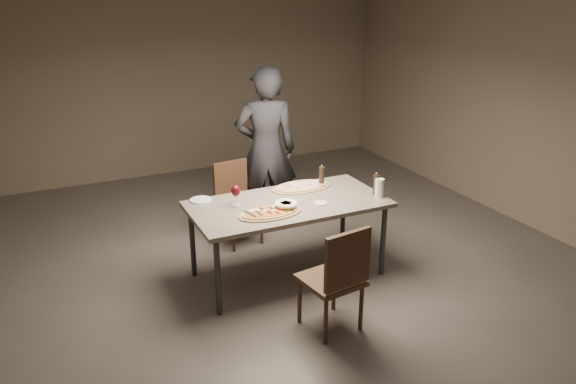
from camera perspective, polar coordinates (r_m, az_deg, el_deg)
name	(u,v)px	position (r m, az deg, el deg)	size (l,w,h in m)	color
room	(288,133)	(4.94, 0.00, 5.97)	(7.00, 7.00, 7.00)	#57514B
dining_table	(288,208)	(5.17, 0.00, -1.63)	(1.80, 0.90, 0.75)	#71675D
zucchini_pizza	(270,212)	(4.88, -1.85, -2.09)	(0.58, 0.32, 0.05)	tan
ham_pizza	(301,187)	(5.49, 1.37, 0.55)	(0.61, 0.34, 0.04)	tan
bread_basket	(286,205)	(4.96, -0.20, -1.35)	(0.21, 0.21, 0.07)	beige
oil_dish	(321,203)	(5.11, 3.34, -1.15)	(0.12, 0.12, 0.01)	white
pepper_mill_left	(322,176)	(5.51, 3.43, 1.60)	(0.06, 0.06, 0.22)	black
pepper_mill_right	(376,184)	(5.35, 8.94, 0.77)	(0.06, 0.06, 0.22)	black
carafe	(379,188)	(5.31, 9.27, 0.40)	(0.09, 0.09, 0.18)	silver
wine_glass	(236,191)	(5.05, -5.34, 0.06)	(0.09, 0.09, 0.19)	silver
side_plate	(201,200)	(5.24, -8.86, -0.81)	(0.20, 0.20, 0.01)	white
chair_near	(338,274)	(4.43, 5.09, -8.35)	(0.49, 0.49, 0.92)	#442A1C
chair_far	(236,198)	(6.01, -5.34, -0.57)	(0.46, 0.46, 0.87)	#442A1C
diner	(266,150)	(6.14, -2.26, 4.26)	(0.67, 0.44, 1.84)	black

